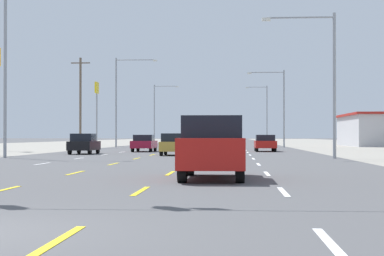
{
  "coord_description": "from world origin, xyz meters",
  "views": [
    {
      "loc": [
        4.02,
        -8.68,
        1.37
      ],
      "look_at": [
        -0.79,
        66.9,
        2.3
      ],
      "focal_mm": 59.91,
      "sensor_mm": 36.0,
      "label": 1
    }
  ],
  "objects": [
    {
      "name": "lane_markings",
      "position": [
        0.0,
        104.5,
        0.01
      ],
      "size": [
        10.64,
        227.6,
        0.01
      ],
      "color": "white",
      "rests_on": "ground"
    },
    {
      "name": "storefront_right_row_2",
      "position": [
        23.88,
        78.74,
        2.18
      ],
      "size": [
        9.56,
        17.07,
        4.33
      ],
      "color": "#B2B2B7",
      "rests_on": "ground"
    },
    {
      "name": "utility_pole_left_row_1",
      "position": [
        -13.35,
        63.38,
        5.35
      ],
      "size": [
        2.2,
        0.26,
        10.31
      ],
      "color": "brown",
      "rests_on": "ground"
    },
    {
      "name": "streetlight_left_row_1",
      "position": [
        -9.62,
        68.34,
        6.34
      ],
      "size": [
        5.12,
        0.26,
        10.86
      ],
      "color": "gray",
      "rests_on": "ground"
    },
    {
      "name": "ground_plane",
      "position": [
        0.0,
        66.0,
        0.0
      ],
      "size": [
        572.0,
        572.0,
        0.0
      ],
      "primitive_type": "plane",
      "color": "#4C4C4F"
    },
    {
      "name": "sedan_inner_right_farther",
      "position": [
        3.29,
        57.73,
        0.76
      ],
      "size": [
        1.8,
        4.5,
        1.46
      ],
      "color": "black",
      "rests_on": "ground"
    },
    {
      "name": "hatchback_far_left_farthest",
      "position": [
        -6.96,
        115.69,
        0.78
      ],
      "size": [
        1.72,
        3.9,
        1.54
      ],
      "color": "red",
      "rests_on": "ground"
    },
    {
      "name": "hatchback_center_turn_near",
      "position": [
        -0.11,
        36.1,
        0.78
      ],
      "size": [
        1.72,
        3.9,
        1.54
      ],
      "color": "#B28C33",
      "rests_on": "ground"
    },
    {
      "name": "streetlight_left_row_0",
      "position": [
        -9.81,
        30.34,
        6.1
      ],
      "size": [
        3.79,
        0.26,
        10.7
      ],
      "color": "gray",
      "rests_on": "ground"
    },
    {
      "name": "sedan_inner_left_midfar",
      "position": [
        -3.65,
        46.42,
        0.76
      ],
      "size": [
        1.8,
        4.5,
        1.46
      ],
      "color": "maroon",
      "rests_on": "ground"
    },
    {
      "name": "suv_inner_right_nearest",
      "position": [
        3.39,
        11.64,
        1.03
      ],
      "size": [
        1.98,
        4.9,
        1.98
      ],
      "color": "red",
      "rests_on": "ground"
    },
    {
      "name": "streetlight_right_row_1",
      "position": [
        9.66,
        68.34,
        5.43
      ],
      "size": [
        4.48,
        0.26,
        9.25
      ],
      "color": "gray",
      "rests_on": "ground"
    },
    {
      "name": "streetlight_right_row_2",
      "position": [
        9.79,
        106.35,
        5.94
      ],
      "size": [
        3.92,
        0.26,
        10.37
      ],
      "color": "gray",
      "rests_on": "ground"
    },
    {
      "name": "hatchback_far_left_mid",
      "position": [
        -7.14,
        38.77,
        0.78
      ],
      "size": [
        1.72,
        3.9,
        1.54
      ],
      "color": "black",
      "rests_on": "ground"
    },
    {
      "name": "pole_sign_left_row_2",
      "position": [
        -14.83,
        79.05,
        6.51
      ],
      "size": [
        0.24,
        1.75,
        8.84
      ],
      "color": "gray",
      "rests_on": "ground"
    },
    {
      "name": "sedan_center_turn_distant_a",
      "position": [
        0.07,
        119.75,
        0.76
      ],
      "size": [
        1.8,
        4.5,
        1.46
      ],
      "color": "silver",
      "rests_on": "ground"
    },
    {
      "name": "sedan_far_right_far",
      "position": [
        6.86,
        47.77,
        0.76
      ],
      "size": [
        1.8,
        4.5,
        1.46
      ],
      "color": "red",
      "rests_on": "ground"
    },
    {
      "name": "streetlight_right_row_0",
      "position": [
        9.64,
        30.34,
        5.19
      ],
      "size": [
        4.45,
        0.26,
        8.81
      ],
      "color": "gray",
      "rests_on": "ground"
    },
    {
      "name": "streetlight_left_row_2",
      "position": [
        -9.71,
        106.35,
        6.14
      ],
      "size": [
        4.51,
        0.26,
        10.62
      ],
      "color": "gray",
      "rests_on": "ground"
    }
  ]
}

